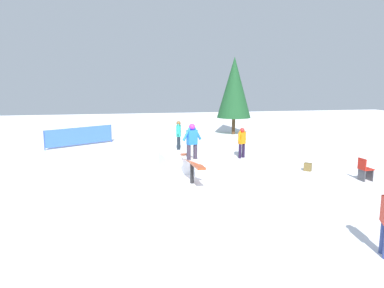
{
  "coord_description": "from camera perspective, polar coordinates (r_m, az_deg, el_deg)",
  "views": [
    {
      "loc": [
        13.31,
        -2.54,
        3.82
      ],
      "look_at": [
        0.0,
        0.0,
        1.49
      ],
      "focal_mm": 35.0,
      "sensor_mm": 36.0,
      "label": 1
    }
  ],
  "objects": [
    {
      "name": "safety_fence",
      "position": [
        22.68,
        -16.74,
        1.19
      ],
      "size": [
        2.2,
        3.58,
        1.1
      ],
      "rotation": [
        0.0,
        0.0,
        5.26
      ],
      "color": "blue",
      "rests_on": "ground"
    },
    {
      "name": "backpack_on_snow",
      "position": [
        16.62,
        17.22,
        -3.36
      ],
      "size": [
        0.36,
        0.37,
        0.34
      ],
      "primitive_type": "cube",
      "rotation": [
        0.0,
        0.0,
        3.98
      ],
      "color": "brown",
      "rests_on": "ground"
    },
    {
      "name": "snow_kicker_ramp",
      "position": [
        15.99,
        -1.95,
        -2.76
      ],
      "size": [
        1.9,
        1.62,
        0.71
      ],
      "primitive_type": "cube",
      "rotation": [
        0.0,
        0.0,
        0.07
      ],
      "color": "white",
      "rests_on": "ground"
    },
    {
      "name": "bystander_orange",
      "position": [
        18.57,
        7.62,
        0.45
      ],
      "size": [
        0.45,
        0.59,
        1.5
      ],
      "rotation": [
        0.0,
        0.0,
        5.32
      ],
      "color": "black",
      "rests_on": "ground"
    },
    {
      "name": "ground_plane",
      "position": [
        14.08,
        0.0,
        -5.98
      ],
      "size": [
        60.0,
        60.0,
        0.0
      ],
      "primitive_type": "plane",
      "color": "white"
    },
    {
      "name": "loose_snowboard_white",
      "position": [
        12.95,
        -12.72,
        -7.58
      ],
      "size": [
        1.0,
        1.35,
        0.02
      ],
      "primitive_type": "cube",
      "rotation": [
        0.0,
        0.0,
        4.15
      ],
      "color": "white",
      "rests_on": "ground"
    },
    {
      "name": "rail_feature",
      "position": [
        13.89,
        0.0,
        -2.98
      ],
      "size": [
        2.65,
        0.46,
        0.89
      ],
      "rotation": [
        0.0,
        0.0,
        0.07
      ],
      "color": "black",
      "rests_on": "ground"
    },
    {
      "name": "pine_tree_far",
      "position": [
        26.52,
        6.45,
        8.55
      ],
      "size": [
        2.37,
        2.37,
        5.4
      ],
      "color": "#4C331E",
      "rests_on": "ground"
    },
    {
      "name": "folding_chair",
      "position": [
        15.76,
        24.84,
        -3.64
      ],
      "size": [
        0.47,
        0.47,
        0.88
      ],
      "rotation": [
        0.0,
        0.0,
        3.22
      ],
      "color": "#3F3F44",
      "rests_on": "ground"
    },
    {
      "name": "bystander_teal",
      "position": [
        20.44,
        -2.05,
        1.55
      ],
      "size": [
        0.71,
        0.31,
        1.61
      ],
      "rotation": [
        0.0,
        0.0,
        6.04
      ],
      "color": "black",
      "rests_on": "ground"
    },
    {
      "name": "main_rider_on_rail",
      "position": [
        13.73,
        0.0,
        0.31
      ],
      "size": [
        1.4,
        0.78,
        1.35
      ],
      "rotation": [
        0.0,
        0.0,
        0.34
      ],
      "color": "white",
      "rests_on": "rail_feature"
    }
  ]
}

